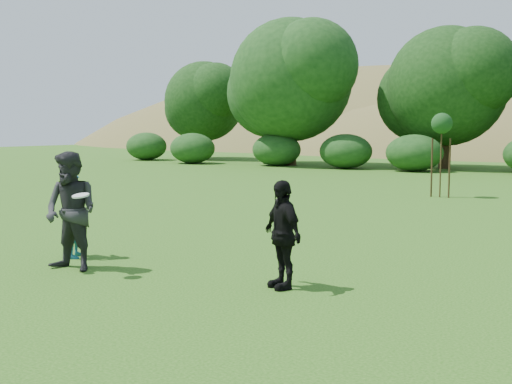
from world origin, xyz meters
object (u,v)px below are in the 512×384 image
sapling (442,126)px  player_teal (75,216)px  player_black (282,234)px  player_grey (71,211)px

sapling → player_teal: bearing=-100.6°
player_teal → player_black: 4.32m
player_black → player_teal: bearing=-147.7°
sapling → player_black: bearing=-82.5°
player_black → player_grey: bearing=-135.0°
player_teal → sapling: (2.55, 13.62, 1.65)m
player_grey → player_black: size_ratio=1.23×
player_black → sapling: sapling is taller
player_teal → sapling: size_ratio=0.54×
player_teal → player_black: (4.31, 0.12, 0.04)m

